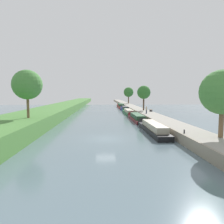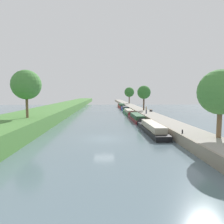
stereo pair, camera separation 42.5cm
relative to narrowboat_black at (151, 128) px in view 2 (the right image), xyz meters
The scene contains 16 objects.
ground_plane 8.34m from the narrowboat_black, 147.11° to the right, with size 160.00×160.00×0.00m, color slate.
right_towpath 5.76m from the narrowboat_black, 51.64° to the right, with size 3.80×260.00×1.16m.
stone_quay 4.77m from the narrowboat_black, 71.09° to the right, with size 0.25×260.00×1.21m.
narrowboat_black is the anchor object (origin of this frame).
narrowboat_maroon 14.14m from the narrowboat_black, 90.09° to the left, with size 2.09×13.83×2.11m.
narrowboat_green 28.01m from the narrowboat_black, 90.05° to the left, with size 2.07×13.24×2.01m.
narrowboat_blue 41.63m from the narrowboat_black, 89.53° to the left, with size 1.84×11.41×1.89m.
narrowboat_red 55.46m from the narrowboat_black, 89.73° to the left, with size 1.99×15.60×2.18m.
tree_rightbank_near 11.97m from the narrowboat_black, 62.83° to the right, with size 4.62×4.62×7.02m.
tree_rightbank_midnear 26.79m from the narrowboat_black, 81.24° to the left, with size 3.64×3.64×6.71m.
tree_rightbank_midfar 65.80m from the narrowboat_black, 85.72° to the left, with size 4.50×4.50×7.44m.
tree_leftbank_downstream 19.33m from the narrowboat_black, behind, with size 4.29×4.29×6.99m.
person_walking 16.49m from the narrowboat_black, 80.62° to the left, with size 0.34×0.34×1.66m.
mooring_bollard_near 7.61m from the narrowboat_black, 74.89° to the right, with size 0.16×0.16×0.45m.
mooring_bollard_far 62.36m from the narrowboat_black, 88.19° to the left, with size 0.16×0.16×0.45m.
park_bench 22.23m from the narrowboat_black, 76.92° to the left, with size 0.44×1.50×0.47m.
Camera 2 is at (-0.04, -25.73, 5.72)m, focal length 33.11 mm.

